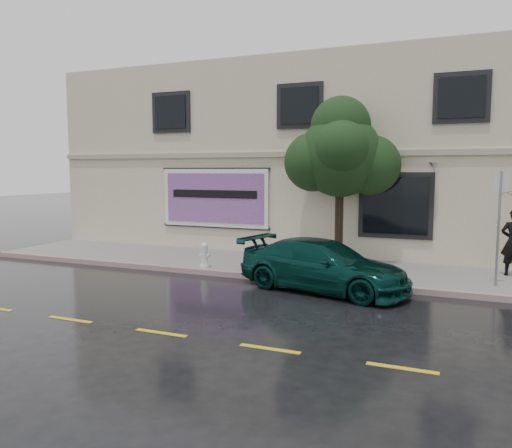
% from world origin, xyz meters
% --- Properties ---
extents(ground, '(90.00, 90.00, 0.00)m').
position_xyz_m(ground, '(0.00, 0.00, 0.00)').
color(ground, black).
rests_on(ground, ground).
extents(sidewalk, '(20.00, 3.50, 0.15)m').
position_xyz_m(sidewalk, '(0.00, 3.25, 0.07)').
color(sidewalk, gray).
rests_on(sidewalk, ground).
extents(curb, '(20.00, 0.18, 0.16)m').
position_xyz_m(curb, '(0.00, 1.50, 0.07)').
color(curb, gray).
rests_on(curb, ground).
extents(road_marking, '(19.00, 0.12, 0.01)m').
position_xyz_m(road_marking, '(0.00, -3.50, 0.01)').
color(road_marking, gold).
rests_on(road_marking, ground).
extents(building, '(20.00, 8.12, 7.00)m').
position_xyz_m(building, '(0.00, 9.00, 3.50)').
color(building, beige).
rests_on(building, ground).
extents(billboard, '(4.30, 0.16, 2.20)m').
position_xyz_m(billboard, '(-3.20, 4.92, 2.05)').
color(billboard, white).
rests_on(billboard, ground).
extents(car, '(4.78, 2.92, 1.30)m').
position_xyz_m(car, '(1.94, 0.96, 0.65)').
color(car, '#08332D').
rests_on(car, ground).
extents(street_tree, '(2.58, 2.58, 4.65)m').
position_xyz_m(street_tree, '(1.59, 4.15, 3.49)').
color(street_tree, '#2E2214').
rests_on(street_tree, sidewalk).
extents(fire_hydrant, '(0.31, 0.29, 0.75)m').
position_xyz_m(fire_hydrant, '(-1.94, 1.80, 0.51)').
color(fire_hydrant, silver).
rests_on(fire_hydrant, sidewalk).
extents(sign_pole, '(0.35, 0.07, 2.89)m').
position_xyz_m(sign_pole, '(6.01, 2.47, 1.86)').
color(sign_pole, gray).
rests_on(sign_pole, sidewalk).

